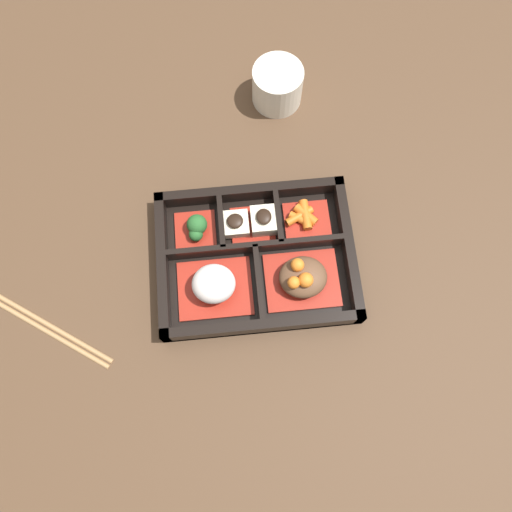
# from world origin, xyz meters

# --- Properties ---
(ground_plane) EXTENTS (3.00, 3.00, 0.00)m
(ground_plane) POSITION_xyz_m (0.00, 0.00, 0.00)
(ground_plane) COLOR #4C3523
(bento_base) EXTENTS (0.29, 0.22, 0.01)m
(bento_base) POSITION_xyz_m (0.00, 0.00, 0.01)
(bento_base) COLOR black
(bento_base) RESTS_ON ground_plane
(bento_rim) EXTENTS (0.29, 0.22, 0.04)m
(bento_rim) POSITION_xyz_m (0.00, -0.00, 0.02)
(bento_rim) COLOR black
(bento_rim) RESTS_ON ground_plane
(bowl_stew) EXTENTS (0.11, 0.09, 0.05)m
(bowl_stew) POSITION_xyz_m (-0.06, 0.04, 0.03)
(bowl_stew) COLOR maroon
(bowl_stew) RESTS_ON bento_base
(bowl_rice) EXTENTS (0.11, 0.09, 0.05)m
(bowl_rice) POSITION_xyz_m (0.06, 0.04, 0.03)
(bowl_rice) COLOR maroon
(bowl_rice) RESTS_ON bento_base
(bowl_carrots) EXTENTS (0.07, 0.06, 0.02)m
(bowl_carrots) POSITION_xyz_m (-0.08, -0.06, 0.02)
(bowl_carrots) COLOR maroon
(bowl_carrots) RESTS_ON bento_base
(bowl_tofu) EXTENTS (0.08, 0.06, 0.04)m
(bowl_tofu) POSITION_xyz_m (0.00, -0.05, 0.02)
(bowl_tofu) COLOR maroon
(bowl_tofu) RESTS_ON bento_base
(bowl_greens) EXTENTS (0.06, 0.06, 0.04)m
(bowl_greens) POSITION_xyz_m (0.08, -0.05, 0.02)
(bowl_greens) COLOR maroon
(bowl_greens) RESTS_ON bento_base
(tea_cup) EXTENTS (0.08, 0.08, 0.07)m
(tea_cup) POSITION_xyz_m (-0.06, -0.29, 0.04)
(tea_cup) COLOR beige
(tea_cup) RESTS_ON ground_plane
(chopsticks) EXTENTS (0.20, 0.14, 0.01)m
(chopsticks) POSITION_xyz_m (0.32, 0.07, 0.00)
(chopsticks) COLOR #A87F51
(chopsticks) RESTS_ON ground_plane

